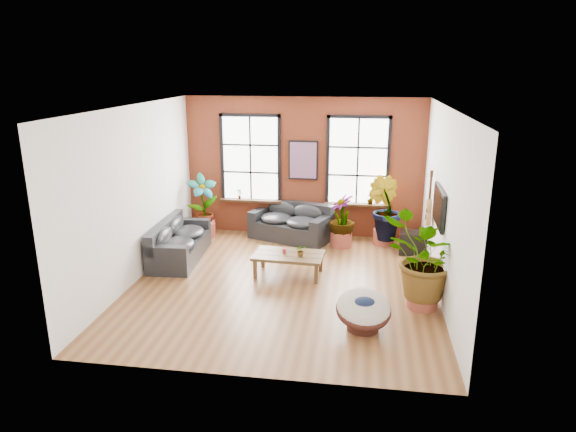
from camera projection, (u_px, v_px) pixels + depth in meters
name	position (u px, v px, depth m)	size (l,w,h in m)	color
room	(285.00, 198.00, 9.98)	(6.04, 6.54, 3.54)	brown
sofa_back	(292.00, 223.00, 12.93)	(2.19, 1.60, 0.91)	black
sofa_left	(178.00, 242.00, 11.58)	(1.04, 2.23, 0.86)	black
coffee_table	(289.00, 256.00, 10.67)	(1.48, 0.89, 0.55)	#443218
papasan_chair	(363.00, 310.00, 8.47)	(1.07, 1.08, 0.69)	#381A14
poster	(303.00, 160.00, 12.80)	(0.74, 0.06, 0.98)	black
tv_wall_unit	(436.00, 208.00, 10.05)	(0.13, 1.86, 1.20)	black
media_box	(413.00, 243.00, 11.95)	(0.65, 0.55, 0.51)	black
pot_back_left	(205.00, 229.00, 13.13)	(0.69, 0.69, 0.40)	#964131
pot_back_right	(384.00, 237.00, 12.59)	(0.60, 0.60, 0.37)	#964131
pot_right_wall	(422.00, 297.00, 9.28)	(0.63, 0.63, 0.40)	#964131
pot_mid	(341.00, 239.00, 12.43)	(0.66, 0.66, 0.38)	#964131
floor_plant_back_left	(203.00, 203.00, 12.97)	(0.78, 0.53, 1.47)	#1C5516
floor_plant_back_right	(384.00, 208.00, 12.35)	(0.84, 0.68, 1.53)	#1C5516
floor_plant_right_wall	(425.00, 259.00, 9.06)	(1.40, 1.21, 1.56)	#1C5516
floor_plant_mid	(342.00, 218.00, 12.29)	(0.64, 0.64, 1.14)	#1C5516
table_plant	(301.00, 250.00, 10.51)	(0.22, 0.19, 0.24)	#1C5516
sill_plant_left	(239.00, 194.00, 13.25)	(0.14, 0.10, 0.27)	#1C5516
sill_plant_right	(370.00, 199.00, 12.77)	(0.15, 0.15, 0.27)	#1C5516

